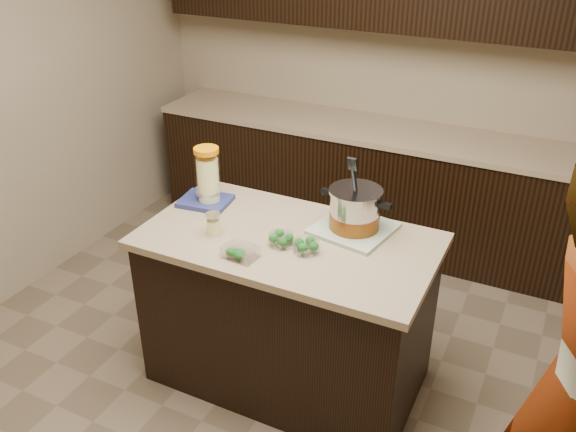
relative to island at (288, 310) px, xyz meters
name	(u,v)px	position (x,y,z in m)	size (l,w,h in m)	color
ground_plane	(288,375)	(0.00, 0.00, -0.45)	(4.00, 4.00, 0.00)	brown
room_shell	(288,74)	(0.00, 0.00, 1.26)	(4.04, 4.04, 2.72)	tan
back_cabinets	(395,123)	(0.00, 1.74, 0.49)	(3.60, 0.63, 2.33)	black
island	(288,310)	(0.00, 0.00, 0.00)	(1.46, 0.81, 0.90)	black
dish_towel	(354,229)	(0.27, 0.21, 0.46)	(0.36, 0.36, 0.02)	#517750
stock_pot	(355,211)	(0.27, 0.21, 0.56)	(0.37, 0.28, 0.38)	#B7B7BC
lemonade_pitcher	(208,179)	(-0.54, 0.14, 0.60)	(0.15, 0.15, 0.32)	#F4F295
mason_jar	(213,225)	(-0.35, -0.13, 0.50)	(0.10, 0.10, 0.12)	#F4F295
broccoli_tub_left	(281,240)	(0.00, -0.08, 0.47)	(0.16, 0.16, 0.06)	silver
broccoli_tub_right	(306,247)	(0.14, -0.08, 0.47)	(0.16, 0.16, 0.06)	silver
broccoli_tub_rect	(240,252)	(-0.12, -0.26, 0.47)	(0.17, 0.13, 0.06)	silver
blue_tray	(206,198)	(-0.56, 0.13, 0.48)	(0.29, 0.24, 0.10)	navy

